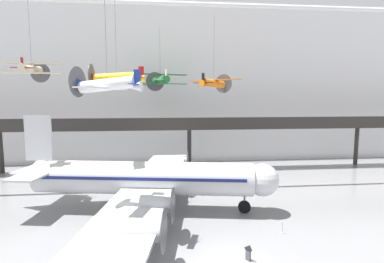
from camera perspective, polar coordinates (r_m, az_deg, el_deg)
The scene contains 11 objects.
hangar_back_wall at distance 57.16m, azimuth -1.19°, elevation 9.16°, with size 140.00×3.00×29.46m.
mezzanine_walkway at distance 49.40m, azimuth -0.41°, elevation 0.90°, with size 110.00×3.20×8.89m.
ceiling_truss_beam at distance 41.12m, azimuth 0.97°, elevation 23.08°, with size 120.00×0.60×0.60m.
airliner_silver_main at distance 32.70m, azimuth -9.46°, elevation -8.80°, with size 29.15×33.46×10.25m.
suspended_plane_yellow_lowwing at distance 34.74m, azimuth -14.13°, elevation 9.92°, with size 6.11×7.49×10.19m.
suspended_plane_orange_highwing at distance 43.10m, azimuth 4.17°, elevation 9.19°, with size 6.78×6.54×10.58m.
suspended_plane_cream_biplane at distance 37.63m, azimuth -28.18°, elevation 10.41°, with size 6.29×5.14×9.54m.
suspended_plane_green_biplane at distance 49.62m, azimuth -6.07°, elevation 9.70°, with size 9.20×7.71×10.20m.
suspended_plane_white_twin at distance 25.66m, azimuth -15.85°, elevation 8.54°, with size 6.07×7.19×11.16m.
stanchion_barrier at distance 29.45m, azimuth 16.77°, elevation -17.44°, with size 0.36×0.36×1.08m.
info_sign_pedestal at distance 24.57m, azimuth 10.65°, elevation -22.04°, with size 0.44×0.68×1.24m.
Camera 1 is at (-4.65, -20.29, 12.19)m, focal length 28.00 mm.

